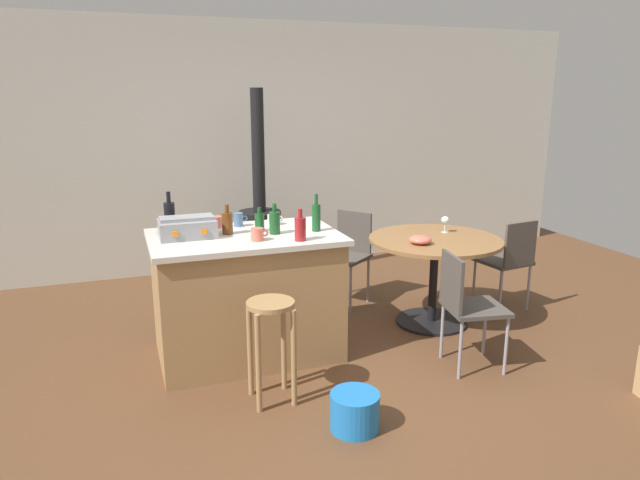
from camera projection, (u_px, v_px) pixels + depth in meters
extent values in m
plane|color=brown|center=(350.00, 367.00, 4.22)|extent=(8.80, 8.80, 0.00)
cube|color=beige|center=(255.00, 147.00, 6.45)|extent=(8.00, 0.10, 2.70)
cube|color=#A37A4C|center=(247.00, 298.00, 4.33)|extent=(1.31, 0.81, 0.90)
cube|color=beige|center=(245.00, 237.00, 4.22)|extent=(1.37, 0.87, 0.04)
cylinder|color=#A37A4C|center=(284.00, 344.00, 3.84)|extent=(0.04, 0.04, 0.65)
cylinder|color=#A37A4C|center=(250.00, 349.00, 3.76)|extent=(0.04, 0.04, 0.65)
cylinder|color=#A37A4C|center=(258.00, 364.00, 3.56)|extent=(0.04, 0.04, 0.65)
cylinder|color=#A37A4C|center=(294.00, 358.00, 3.63)|extent=(0.04, 0.04, 0.65)
cylinder|color=#A37A4C|center=(270.00, 304.00, 3.61)|extent=(0.30, 0.30, 0.03)
cylinder|color=black|center=(431.00, 321.00, 5.03)|extent=(0.61, 0.61, 0.02)
cylinder|color=black|center=(433.00, 283.00, 4.95)|extent=(0.07, 0.07, 0.73)
cylinder|color=olive|center=(435.00, 240.00, 4.85)|extent=(1.11, 1.11, 0.03)
cube|color=#47423D|center=(475.00, 308.00, 4.13)|extent=(0.46, 0.46, 0.03)
cube|color=#47423D|center=(452.00, 283.00, 4.05)|extent=(0.09, 0.36, 0.40)
cylinder|color=gray|center=(442.00, 330.00, 4.32)|extent=(0.02, 0.02, 0.44)
cylinder|color=gray|center=(460.00, 350.00, 4.00)|extent=(0.02, 0.02, 0.44)
cylinder|color=gray|center=(506.00, 346.00, 4.05)|extent=(0.02, 0.02, 0.44)
cylinder|color=gray|center=(485.00, 327.00, 4.38)|extent=(0.02, 0.02, 0.44)
cube|color=#47423D|center=(503.00, 261.00, 5.28)|extent=(0.45, 0.45, 0.03)
cube|color=#47423D|center=(520.00, 245.00, 5.07)|extent=(0.36, 0.07, 0.40)
cylinder|color=gray|center=(501.00, 294.00, 5.11)|extent=(0.02, 0.02, 0.44)
cylinder|color=gray|center=(528.00, 288.00, 5.27)|extent=(0.02, 0.02, 0.44)
cylinder|color=gray|center=(501.00, 278.00, 5.56)|extent=(0.02, 0.02, 0.44)
cylinder|color=gray|center=(474.00, 283.00, 5.41)|extent=(0.02, 0.02, 0.44)
cube|color=#47423D|center=(344.00, 257.00, 5.38)|extent=(0.56, 0.56, 0.03)
cube|color=#47423D|center=(354.00, 232.00, 5.49)|extent=(0.24, 0.30, 0.40)
cylinder|color=gray|center=(368.00, 279.00, 5.49)|extent=(0.02, 0.02, 0.44)
cylinder|color=gray|center=(337.00, 274.00, 5.67)|extent=(0.02, 0.02, 0.44)
cylinder|color=gray|center=(319.00, 283.00, 5.39)|extent=(0.02, 0.02, 0.44)
cylinder|color=gray|center=(350.00, 289.00, 5.21)|extent=(0.02, 0.02, 0.44)
cylinder|color=black|center=(261.00, 278.00, 6.15)|extent=(0.37, 0.37, 0.06)
cylinder|color=black|center=(261.00, 244.00, 6.06)|extent=(0.44, 0.44, 0.69)
cube|color=#2D2826|center=(266.00, 249.00, 5.86)|extent=(0.20, 0.02, 0.20)
cylinder|color=black|center=(258.00, 151.00, 5.82)|extent=(0.13, 0.13, 1.24)
cube|color=gray|center=(187.00, 228.00, 4.12)|extent=(0.39, 0.27, 0.13)
cube|color=gray|center=(187.00, 218.00, 4.10)|extent=(0.37, 0.16, 0.02)
cube|color=orange|center=(175.00, 234.00, 3.96)|extent=(0.04, 0.01, 0.04)
cube|color=orange|center=(204.00, 232.00, 4.02)|extent=(0.04, 0.01, 0.04)
cylinder|color=#194C23|center=(316.00, 218.00, 4.30)|extent=(0.06, 0.06, 0.20)
cylinder|color=#194C23|center=(316.00, 199.00, 4.26)|extent=(0.02, 0.02, 0.08)
cylinder|color=#603314|center=(227.00, 223.00, 4.21)|extent=(0.08, 0.08, 0.16)
cylinder|color=#603314|center=(227.00, 209.00, 4.18)|extent=(0.03, 0.03, 0.06)
cylinder|color=#194C23|center=(260.00, 222.00, 4.30)|extent=(0.07, 0.07, 0.13)
cylinder|color=#194C23|center=(259.00, 211.00, 4.28)|extent=(0.03, 0.03, 0.05)
cylinder|color=maroon|center=(300.00, 229.00, 4.02)|extent=(0.08, 0.08, 0.16)
cylinder|color=maroon|center=(300.00, 213.00, 3.99)|extent=(0.03, 0.03, 0.06)
cylinder|color=#194C23|center=(275.00, 223.00, 4.21)|extent=(0.08, 0.08, 0.16)
cylinder|color=#194C23|center=(274.00, 208.00, 4.19)|extent=(0.03, 0.03, 0.06)
cylinder|color=black|center=(170.00, 217.00, 4.30)|extent=(0.08, 0.08, 0.21)
cylinder|color=black|center=(168.00, 197.00, 4.27)|extent=(0.03, 0.03, 0.08)
cylinder|color=white|center=(273.00, 220.00, 4.51)|extent=(0.09, 0.09, 0.08)
torus|color=white|center=(280.00, 219.00, 4.53)|extent=(0.05, 0.01, 0.05)
cylinder|color=#DB6651|center=(217.00, 222.00, 4.40)|extent=(0.09, 0.09, 0.09)
torus|color=#DB6651|center=(224.00, 221.00, 4.42)|extent=(0.05, 0.01, 0.05)
cylinder|color=#DB6651|center=(257.00, 234.00, 4.03)|extent=(0.09, 0.09, 0.09)
torus|color=#DB6651|center=(265.00, 233.00, 4.04)|extent=(0.05, 0.01, 0.05)
cylinder|color=#4C7099|center=(238.00, 220.00, 4.46)|extent=(0.07, 0.07, 0.11)
torus|color=#4C7099|center=(244.00, 219.00, 4.47)|extent=(0.05, 0.01, 0.05)
cylinder|color=silver|center=(445.00, 232.00, 5.06)|extent=(0.06, 0.06, 0.00)
cylinder|color=silver|center=(445.00, 227.00, 5.05)|extent=(0.01, 0.01, 0.08)
ellipsoid|color=silver|center=(445.00, 220.00, 5.03)|extent=(0.07, 0.07, 0.06)
ellipsoid|color=#DB6651|center=(420.00, 240.00, 4.66)|extent=(0.18, 0.18, 0.07)
cylinder|color=blue|center=(355.00, 411.00, 3.42)|extent=(0.30, 0.30, 0.23)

